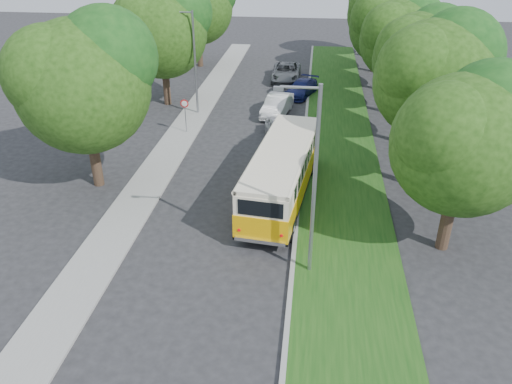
# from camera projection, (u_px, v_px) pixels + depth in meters

# --- Properties ---
(ground) EXTENTS (120.00, 120.00, 0.00)m
(ground) POSITION_uv_depth(u_px,v_px,m) (219.00, 232.00, 23.46)
(ground) COLOR #242427
(ground) RESTS_ON ground
(curb) EXTENTS (0.20, 70.00, 0.15)m
(curb) POSITION_uv_depth(u_px,v_px,m) (300.00, 186.00, 27.41)
(curb) COLOR gray
(curb) RESTS_ON ground
(grass_verge) EXTENTS (4.50, 70.00, 0.13)m
(grass_verge) POSITION_uv_depth(u_px,v_px,m) (343.00, 188.00, 27.17)
(grass_verge) COLOR #184612
(grass_verge) RESTS_ON ground
(sidewalk) EXTENTS (2.20, 70.00, 0.12)m
(sidewalk) POSITION_uv_depth(u_px,v_px,m) (152.00, 178.00, 28.30)
(sidewalk) COLOR gray
(sidewalk) RESTS_ON ground
(treeline) EXTENTS (24.27, 41.91, 9.46)m
(treeline) POSITION_uv_depth(u_px,v_px,m) (305.00, 31.00, 35.99)
(treeline) COLOR #332319
(treeline) RESTS_ON ground
(lamppost_near) EXTENTS (1.71, 0.16, 8.00)m
(lamppost_near) POSITION_uv_depth(u_px,v_px,m) (312.00, 178.00, 18.75)
(lamppost_near) COLOR gray
(lamppost_near) RESTS_ON ground
(lamppost_far) EXTENTS (1.71, 0.16, 7.50)m
(lamppost_far) POSITION_uv_depth(u_px,v_px,m) (194.00, 59.00, 35.94)
(lamppost_far) COLOR gray
(lamppost_far) RESTS_ON ground
(warning_sign) EXTENTS (0.56, 0.10, 2.50)m
(warning_sign) POSITION_uv_depth(u_px,v_px,m) (185.00, 110.00, 33.56)
(warning_sign) COLOR gray
(warning_sign) RESTS_ON ground
(vintage_bus) EXTENTS (3.72, 10.22, 2.97)m
(vintage_bus) POSITION_uv_depth(u_px,v_px,m) (282.00, 174.00, 25.52)
(vintage_bus) COLOR #FCB307
(vintage_bus) RESTS_ON ground
(car_silver) EXTENTS (2.35, 4.04, 1.29)m
(car_silver) POSITION_uv_depth(u_px,v_px,m) (278.00, 130.00, 33.26)
(car_silver) COLOR silver
(car_silver) RESTS_ON ground
(car_white) EXTENTS (2.32, 4.74, 1.49)m
(car_white) POSITION_uv_depth(u_px,v_px,m) (277.00, 105.00, 37.37)
(car_white) COLOR silver
(car_white) RESTS_ON ground
(car_blue) EXTENTS (3.12, 4.77, 1.28)m
(car_blue) POSITION_uv_depth(u_px,v_px,m) (301.00, 88.00, 41.52)
(car_blue) COLOR navy
(car_blue) RESTS_ON ground
(car_grey) EXTENTS (2.54, 5.47, 1.52)m
(car_grey) POSITION_uv_depth(u_px,v_px,m) (286.00, 72.00, 45.48)
(car_grey) COLOR #585B5F
(car_grey) RESTS_ON ground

